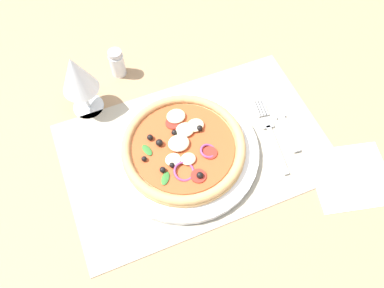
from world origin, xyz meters
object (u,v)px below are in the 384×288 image
Objects in this scene: fork at (270,130)px; wine_glass at (77,76)px; pepper_shaker at (117,63)px; napkin at (351,176)px; pizza at (183,147)px; plate at (184,151)px; knife at (278,110)px.

wine_glass is (-32.53, 19.95, 9.53)cm from fork.
wine_glass is at bearing -143.64° from pepper_shaker.
pepper_shaker is (-33.65, 41.20, 3.07)cm from napkin.
pizza is 32.59cm from napkin.
plate is 25.29cm from pepper_shaker.
pepper_shaker reaches higher than fork.
pepper_shaker is at bearing 36.36° from wine_glass.
napkin is at bearing -30.99° from pizza.
wine_glass is 55.72cm from napkin.
knife is (3.86, 3.75, 0.03)cm from fork.
pepper_shaker is at bearing 56.77° from knife.
fork is 39.33cm from wine_glass.
pizza is at bearing -51.18° from wine_glass.
fork is at bearing -5.86° from plate.
pizza is (0.00, 0.05, 1.78)cm from plate.
wine_glass is at bearing 67.06° from fork.
pizza is 22.05cm from knife.
fork is 17.80cm from napkin.
pizza reaches higher than fork.
pepper_shaker is (-27.67, 22.62, 2.60)cm from knife.
plate is 1.97× the size of wine_glass.
wine_glass is at bearing 72.04° from knife.
knife is at bearing -39.27° from pepper_shaker.
plate is at bearing -93.21° from pizza.
fork is (18.01, -1.89, -2.23)cm from pizza.
pepper_shaker reaches higher than pizza.
plate is 2.00× the size of napkin.
wine_glass is (-14.52, 18.10, 9.07)cm from plate.
wine_glass reaches higher than fork.
plate is 24.92cm from wine_glass.
pizza is 18.24cm from fork.
wine_glass is at bearing 128.74° from plate.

